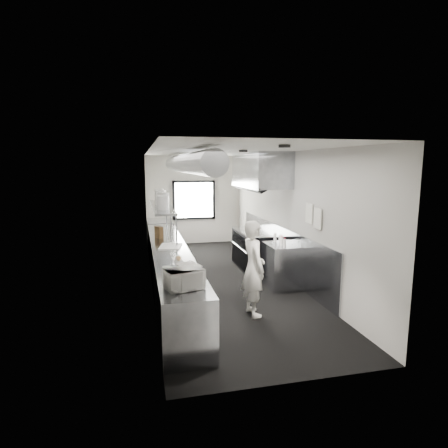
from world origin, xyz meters
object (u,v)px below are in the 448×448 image
pass_shelf (162,207)px  microwave (184,279)px  prep_counter (170,270)px  exhaust_hood (260,170)px  squeeze_bottle_b (282,242)px  knife_block (159,232)px  deli_tub_a (173,273)px  deli_tub_b (167,270)px  cutting_board (171,246)px  plate_stack_c (160,198)px  squeeze_bottle_d (280,239)px  line_cook (253,268)px  far_work_table (160,235)px  squeeze_bottle_c (282,240)px  range (256,250)px  plate_stack_a (163,203)px  plate_stack_b (164,200)px  small_plate (179,261)px  squeeze_bottle_a (285,243)px  plate_stack_d (159,196)px  bottle_station (282,265)px  squeeze_bottle_e (275,238)px

pass_shelf → microwave: (0.03, -4.00, -0.50)m
prep_counter → exhaust_hood: bearing=28.1°
exhaust_hood → squeeze_bottle_b: bearing=-90.7°
knife_block → pass_shelf: bearing=52.7°
prep_counter → deli_tub_a: size_ratio=46.67×
deli_tub_b → cutting_board: (0.21, 1.84, -0.04)m
plate_stack_c → squeeze_bottle_d: plate_stack_c is taller
line_cook → deli_tub_a: bearing=101.5°
far_work_table → squeeze_bottle_c: bearing=-60.3°
far_work_table → line_cook: bearing=-76.1°
range → squeeze_bottle_c: 1.54m
squeeze_bottle_b → squeeze_bottle_d: size_ratio=0.99×
plate_stack_a → deli_tub_a: bearing=-91.1°
prep_counter → line_cook: 1.97m
prep_counter → plate_stack_b: plate_stack_b is taller
far_work_table → small_plate: (0.07, -4.77, 0.46)m
plate_stack_c → squeeze_bottle_a: plate_stack_c is taller
pass_shelf → plate_stack_a: size_ratio=10.21×
line_cook → squeeze_bottle_b: bearing=-45.2°
prep_counter → deli_tub_b: (-0.18, -1.75, 0.50)m
deli_tub_a → knife_block: (-0.04, 2.93, 0.08)m
range → deli_tub_b: 3.82m
small_plate → squeeze_bottle_a: (2.16, 0.59, 0.08)m
range → deli_tub_b: (-2.37, -2.95, 0.48)m
far_work_table → plate_stack_c: size_ratio=3.43×
knife_block → plate_stack_d: size_ratio=0.74×
plate_stack_a → pass_shelf: bearing=88.6°
pass_shelf → bottle_station: bearing=-36.0°
far_work_table → squeeze_bottle_e: squeeze_bottle_e is taller
line_cook → plate_stack_a: plate_stack_a is taller
small_plate → deli_tub_b: bearing=-110.0°
pass_shelf → plate_stack_b: (0.02, -0.33, 0.20)m
range → prep_counter: bearing=-151.3°
small_plate → squeeze_bottle_b: bearing=19.2°
microwave → bottle_station: bearing=28.1°
range → knife_block: bearing=-176.6°
line_cook → far_work_table: bearing=8.7°
microwave → plate_stack_d: plate_stack_d is taller
range → far_work_table: 3.32m
microwave → squeeze_bottle_d: (2.29, 2.40, -0.05)m
small_plate → squeeze_bottle_b: (2.16, 0.75, 0.08)m
line_cook → squeeze_bottle_d: size_ratio=9.67×
pass_shelf → deli_tub_a: bearing=-91.1°
squeeze_bottle_e → plate_stack_a: bearing=162.6°
exhaust_hood → plate_stack_c: bearing=167.3°
small_plate → line_cook: bearing=-17.6°
far_work_table → knife_block: knife_block is taller
plate_stack_c → squeeze_bottle_e: size_ratio=1.92×
plate_stack_c → far_work_table: bearing=88.1°
line_cook → plate_stack_d: size_ratio=4.66×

